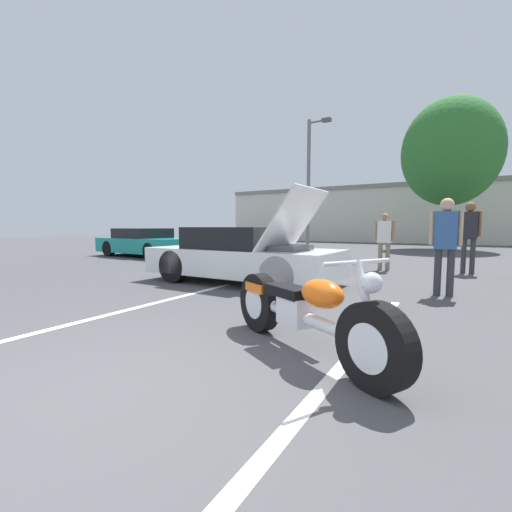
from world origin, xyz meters
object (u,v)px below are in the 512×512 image
object	(u,v)px
light_pole	(310,179)
spectator_near_motorcycle	(385,237)
motorcycle	(304,313)
tree_background	(451,152)
spectator_by_show_car	(446,238)
show_car_hood_open	(243,255)
spectator_midground	(469,231)
parked_car_left_row	(145,243)

from	to	relation	value
light_pole	spectator_near_motorcycle	bearing A→B (deg)	-53.18
motorcycle	spectator_near_motorcycle	world-z (taller)	spectator_near_motorcycle
spectator_near_motorcycle	tree_background	bearing A→B (deg)	84.03
light_pole	tree_background	bearing A→B (deg)	38.86
motorcycle	spectator_by_show_car	distance (m)	4.04
light_pole	spectator_near_motorcycle	world-z (taller)	light_pole
spectator_near_motorcycle	light_pole	bearing A→B (deg)	126.82
light_pole	spectator_near_motorcycle	distance (m)	8.50
motorcycle	spectator_near_motorcycle	distance (m)	7.02
light_pole	show_car_hood_open	bearing A→B (deg)	-75.84
light_pole	motorcycle	world-z (taller)	light_pole
light_pole	spectator_midground	distance (m)	9.43
show_car_hood_open	spectator_by_show_car	distance (m)	3.92
light_pole	parked_car_left_row	bearing A→B (deg)	-123.58
show_car_hood_open	spectator_by_show_car	world-z (taller)	show_car_hood_open
light_pole	parked_car_left_row	xyz separation A→B (m)	(-4.48, -6.74, -3.08)
tree_background	spectator_midground	distance (m)	11.60
parked_car_left_row	spectator_near_motorcycle	size ratio (longest dim) A/B	2.77
spectator_by_show_car	show_car_hood_open	bearing A→B (deg)	-170.99
light_pole	spectator_by_show_car	distance (m)	11.82
tree_background	show_car_hood_open	bearing A→B (deg)	-102.90
tree_background	spectator_by_show_car	xyz separation A→B (m)	(0.40, -14.42, -4.14)
motorcycle	tree_background	bearing A→B (deg)	117.73
tree_background	spectator_near_motorcycle	bearing A→B (deg)	-95.97
tree_background	spectator_by_show_car	size ratio (longest dim) A/B	4.64
light_pole	tree_background	world-z (taller)	tree_background
motorcycle	parked_car_left_row	xyz separation A→B (m)	(-9.85, 6.69, 0.15)
spectator_near_motorcycle	spectator_midground	size ratio (longest dim) A/B	0.86
spectator_by_show_car	parked_car_left_row	bearing A→B (deg)	165.41
spectator_by_show_car	motorcycle	bearing A→B (deg)	-105.20
show_car_hood_open	spectator_near_motorcycle	size ratio (longest dim) A/B	2.67
parked_car_left_row	show_car_hood_open	bearing A→B (deg)	-22.01
motorcycle	spectator_by_show_car	world-z (taller)	spectator_by_show_car
motorcycle	spectator_midground	world-z (taller)	spectator_midground
parked_car_left_row	spectator_near_motorcycle	xyz separation A→B (m)	(9.31, 0.29, 0.38)
light_pole	motorcycle	distance (m)	14.82
motorcycle	parked_car_left_row	distance (m)	11.91
light_pole	spectator_by_show_car	size ratio (longest dim) A/B	3.78
light_pole	spectator_midground	bearing A→B (deg)	-41.25
tree_background	spectator_near_motorcycle	world-z (taller)	tree_background
tree_background	show_car_hood_open	world-z (taller)	tree_background
tree_background	motorcycle	bearing A→B (deg)	-92.01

